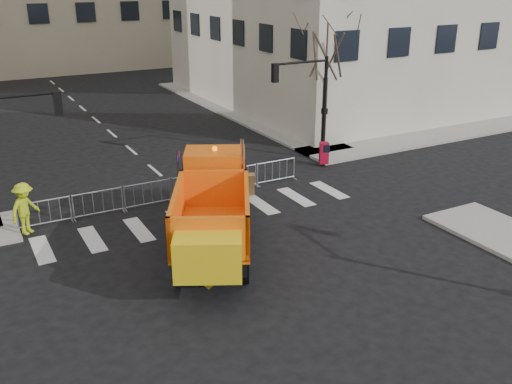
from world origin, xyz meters
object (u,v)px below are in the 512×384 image
plow_truck (213,207)px  cop_a (233,185)px  cop_c (218,184)px  newspaper_box (324,153)px  cop_b (200,184)px  worker (25,208)px

plow_truck → cop_a: (2.36, 3.27, -0.66)m
cop_c → newspaper_box: size_ratio=1.84×
cop_c → cop_b: bearing=-83.7°
worker → plow_truck: bearing=-76.4°
plow_truck → newspaper_box: plow_truck is taller
cop_c → worker: bearing=-31.0°
cop_b → cop_c: bearing=151.3°
cop_c → newspaper_box: (7.03, 2.33, -0.31)m
plow_truck → worker: (-5.71, 4.34, -0.51)m
cop_b → newspaper_box: bearing=-139.4°
plow_truck → cop_b: bearing=10.0°
cop_b → newspaper_box: cop_b is taller
newspaper_box → cop_a: bearing=-133.5°
cop_b → worker: worker is taller
plow_truck → newspaper_box: bearing=-29.2°
cop_a → cop_b: size_ratio=1.22×
cop_a → newspaper_box: (6.54, 2.70, -0.29)m
cop_a → cop_c: 0.61m
plow_truck → cop_b: (1.36, 4.46, -0.84)m
plow_truck → worker: 7.19m
plow_truck → cop_b: plow_truck is taller
cop_a → worker: (-8.07, 1.06, 0.15)m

